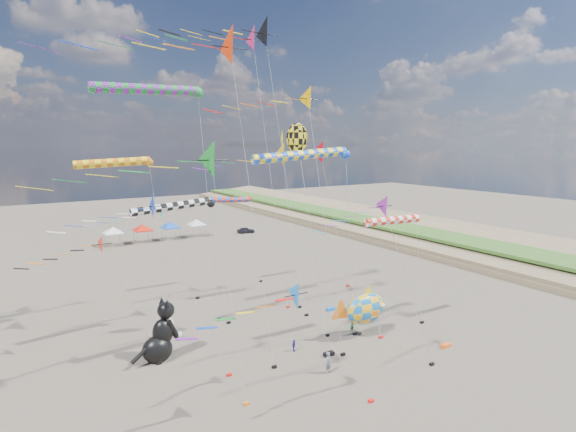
% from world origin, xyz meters
% --- Properties ---
extents(ground, '(260.00, 260.00, 0.00)m').
position_xyz_m(ground, '(0.00, 0.00, 0.00)').
color(ground, brown).
rests_on(ground, ground).
extents(delta_kite_0, '(14.57, 2.92, 28.04)m').
position_xyz_m(delta_kite_0, '(-1.09, 15.97, 26.34)').
color(delta_kite_0, black).
rests_on(delta_kite_0, ground).
extents(delta_kite_1, '(11.87, 2.42, 17.62)m').
position_xyz_m(delta_kite_1, '(-12.18, 5.06, 16.12)').
color(delta_kite_1, '#1C8829').
rests_on(delta_kite_1, ground).
extents(delta_kite_2, '(10.05, 1.95, 11.47)m').
position_xyz_m(delta_kite_2, '(-7.50, 26.75, 10.15)').
color(delta_kite_2, '#1EAEB5').
rests_on(delta_kite_2, ground).
extents(delta_kite_3, '(11.51, 1.95, 21.51)m').
position_xyz_m(delta_kite_3, '(-3.54, 7.21, 20.16)').
color(delta_kite_3, '#F3AD05').
rests_on(delta_kite_3, ground).
extents(delta_kite_4, '(13.63, 2.84, 24.82)m').
position_xyz_m(delta_kite_4, '(-7.70, 8.39, 23.14)').
color(delta_kite_4, '#EF3205').
rests_on(delta_kite_4, ground).
extents(delta_kite_5, '(11.68, 1.90, 9.11)m').
position_xyz_m(delta_kite_5, '(-6.76, 0.87, 7.80)').
color(delta_kite_5, '#2083DF').
rests_on(delta_kite_5, ground).
extents(delta_kite_6, '(9.86, 1.66, 13.95)m').
position_xyz_m(delta_kite_6, '(1.37, 2.17, 12.71)').
color(delta_kite_6, purple).
rests_on(delta_kite_6, ground).
extents(delta_kite_7, '(10.06, 1.86, 14.10)m').
position_xyz_m(delta_kite_7, '(-12.63, 9.15, 12.81)').
color(delta_kite_7, '#0927D9').
rests_on(delta_kite_7, ground).
extents(delta_kite_8, '(11.71, 2.50, 17.58)m').
position_xyz_m(delta_kite_8, '(0.69, 18.26, 16.07)').
color(delta_kite_8, yellow).
rests_on(delta_kite_8, ground).
extents(delta_kite_9, '(8.85, 1.73, 10.30)m').
position_xyz_m(delta_kite_9, '(-15.14, 18.13, 9.06)').
color(delta_kite_9, red).
rests_on(delta_kite_9, ground).
extents(delta_kite_10, '(12.59, 2.73, 17.78)m').
position_xyz_m(delta_kite_10, '(9.26, 21.20, 16.18)').
color(delta_kite_10, red).
rests_on(delta_kite_10, ground).
extents(delta_kite_11, '(15.47, 2.72, 28.40)m').
position_xyz_m(delta_kite_11, '(-1.44, 18.93, 26.76)').
color(delta_kite_11, '#CF205A').
rests_on(delta_kite_11, ground).
extents(windsock_0, '(8.34, 0.83, 15.96)m').
position_xyz_m(windsock_0, '(-11.83, 24.25, 15.48)').
color(windsock_0, orange).
rests_on(windsock_0, ground).
extents(windsock_1, '(10.80, 0.95, 22.30)m').
position_xyz_m(windsock_1, '(-9.57, 19.65, 21.76)').
color(windsock_1, '#188430').
rests_on(windsock_1, ground).
extents(windsock_2, '(9.00, 0.73, 12.25)m').
position_xyz_m(windsock_2, '(-8.33, 18.37, 11.82)').
color(windsock_2, black).
rests_on(windsock_2, ground).
extents(windsock_3, '(10.60, 0.79, 16.79)m').
position_xyz_m(windsock_3, '(-0.43, 9.80, 16.33)').
color(windsock_3, blue).
rests_on(windsock_3, ground).
extents(windsock_4, '(7.09, 0.66, 11.10)m').
position_xyz_m(windsock_4, '(1.72, 28.47, 10.68)').
color(windsock_4, red).
rests_on(windsock_4, ground).
extents(windsock_5, '(7.70, 0.76, 10.96)m').
position_xyz_m(windsock_5, '(8.32, 8.41, 10.52)').
color(windsock_5, red).
rests_on(windsock_5, ground).
extents(angelfish_kite, '(3.74, 3.02, 19.04)m').
position_xyz_m(angelfish_kite, '(0.58, 12.88, 17.57)').
color(angelfish_kite, yellow).
rests_on(angelfish_kite, ground).
extents(cat_inflatable, '(4.04, 2.73, 4.98)m').
position_xyz_m(cat_inflatable, '(-11.28, 14.52, 2.49)').
color(cat_inflatable, black).
rests_on(cat_inflatable, ground).
extents(fish_inflatable, '(5.72, 2.67, 4.82)m').
position_xyz_m(fish_inflatable, '(5.61, 9.04, 2.66)').
color(fish_inflatable, blue).
rests_on(fish_inflatable, ground).
extents(person_adult, '(0.72, 0.60, 1.69)m').
position_xyz_m(person_adult, '(-1.14, 5.54, 0.84)').
color(person_adult, slate).
rests_on(person_adult, ground).
extents(child_green, '(0.60, 0.48, 1.17)m').
position_xyz_m(child_green, '(5.45, 10.48, 0.58)').
color(child_green, '#186F2C').
rests_on(child_green, ground).
extents(child_blue, '(0.63, 0.55, 1.02)m').
position_xyz_m(child_blue, '(-1.38, 10.03, 0.51)').
color(child_blue, '#271C8F').
rests_on(child_blue, ground).
extents(kite_bag_0, '(0.90, 0.44, 0.30)m').
position_xyz_m(kite_bag_0, '(10.05, 3.70, 0.15)').
color(kite_bag_0, '#FF5815').
rests_on(kite_bag_0, ground).
extents(kite_bag_1, '(0.90, 0.44, 0.30)m').
position_xyz_m(kite_bag_1, '(0.61, 7.80, 0.15)').
color(kite_bag_1, black).
rests_on(kite_bag_1, ground).
extents(kite_bag_2, '(0.90, 0.44, 0.30)m').
position_xyz_m(kite_bag_2, '(7.00, 15.87, 0.15)').
color(kite_bag_2, blue).
rests_on(kite_bag_2, ground).
extents(tent_row, '(19.20, 4.20, 3.80)m').
position_xyz_m(tent_row, '(1.50, 60.00, 3.15)').
color(tent_row, white).
rests_on(tent_row, ground).
extents(parked_car, '(3.70, 2.17, 1.18)m').
position_xyz_m(parked_car, '(18.36, 58.00, 0.59)').
color(parked_car, '#26262D').
rests_on(parked_car, ground).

